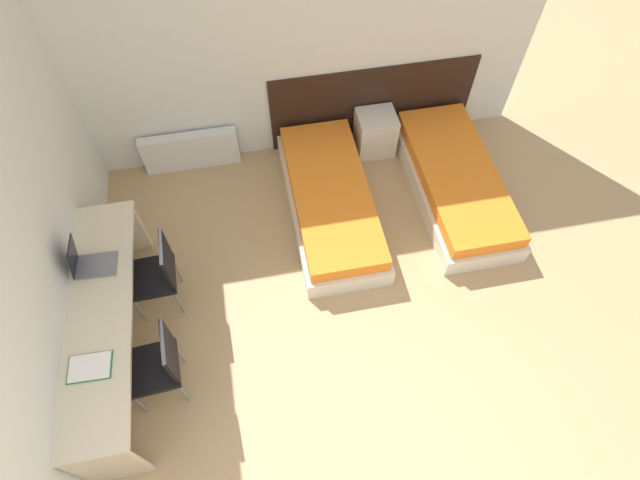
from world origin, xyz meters
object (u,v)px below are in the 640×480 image
bed_near_door (455,182)px  nightstand (375,133)px  bed_near_window (331,201)px  chair_near_notebook (159,364)px  chair_near_laptop (157,272)px  laptop (88,262)px

bed_near_door → nightstand: nightstand is taller
bed_near_window → chair_near_notebook: size_ratio=2.24×
nightstand → chair_near_laptop: 2.89m
bed_near_window → nightstand: nightstand is taller
chair_near_notebook → laptop: size_ratio=2.60×
laptop → chair_near_laptop: bearing=0.2°
bed_near_window → bed_near_door: 1.38m
bed_near_door → nightstand: (-0.69, 0.82, 0.07)m
bed_near_window → laptop: bearing=-161.8°
bed_near_door → laptop: (-3.59, -0.73, 0.62)m
bed_near_door → nightstand: 1.07m
nightstand → laptop: laptop is taller
bed_near_window → nightstand: bearing=49.9°
bed_near_door → chair_near_laptop: chair_near_laptop is taller
bed_near_door → laptop: laptop is taller
bed_near_door → nightstand: bearing=130.1°
bed_near_door → nightstand: size_ratio=3.94×
bed_near_window → laptop: laptop is taller
bed_near_window → chair_near_notebook: 2.37m
bed_near_door → chair_near_laptop: (-3.11, -0.74, 0.33)m
nightstand → chair_near_laptop: chair_near_laptop is taller
nightstand → chair_near_laptop: size_ratio=0.57×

